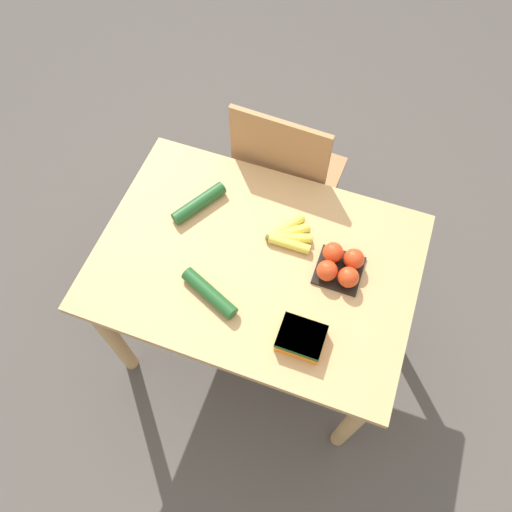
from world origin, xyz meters
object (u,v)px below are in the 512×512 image
Objects in this scene: chair at (285,181)px; cucumber_far at (209,293)px; banana_bunch at (288,236)px; tomato_pack at (340,266)px; cucumber_near at (199,203)px; carrot_bag at (301,338)px.

cucumber_far is (-0.04, -0.72, 0.27)m from chair.
banana_bunch is 0.74× the size of cucumber_far.
tomato_pack is 0.73× the size of cucumber_near.
cucumber_near reaches higher than banana_bunch.
carrot_bag is (0.15, -0.35, 0.01)m from banana_bunch.
carrot_bag is 0.67× the size of cucumber_near.
cucumber_near is (-0.34, 0.02, 0.01)m from banana_bunch.
banana_bunch is at bearing 162.31° from tomato_pack.
tomato_pack reaches higher than cucumber_near.
banana_bunch is 0.35m from cucumber_near.
banana_bunch is 0.76× the size of cucumber_near.
tomato_pack is at bearing 127.65° from chair.
cucumber_near is at bearing 118.33° from cucumber_far.
chair is at bearing 110.59° from carrot_bag.
cucumber_near is (-0.21, -0.40, 0.27)m from chair.
cucumber_far is at bearing -148.10° from tomato_pack.
cucumber_far is (-0.33, 0.05, -0.01)m from carrot_bag.
cucumber_near is at bearing 171.48° from tomato_pack.
chair reaches higher than tomato_pack.
carrot_bag is at bearing -8.04° from cucumber_far.
cucumber_near is at bearing 64.73° from chair.
cucumber_near is 0.97× the size of cucumber_far.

